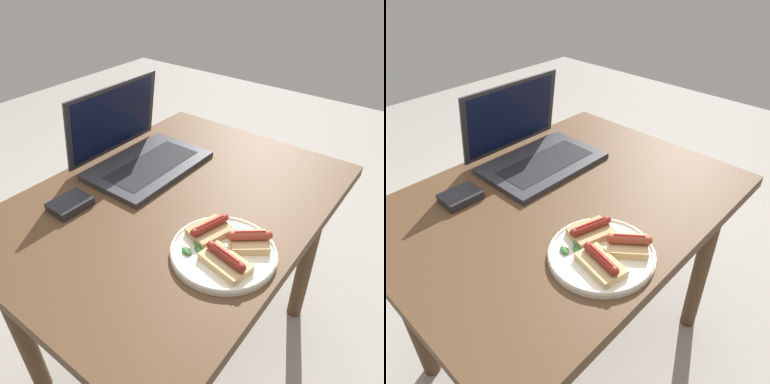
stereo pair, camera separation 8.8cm
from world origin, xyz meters
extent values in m
plane|color=#9E998E|center=(0.00, 0.00, 0.00)|extent=(6.00, 6.00, 0.00)
cube|color=#4C331E|center=(0.00, 0.00, 0.71)|extent=(1.02, 0.77, 0.04)
cylinder|color=#4C331E|center=(0.42, 0.30, 0.34)|extent=(0.06, 0.06, 0.69)
cylinder|color=#4C331E|center=(-0.42, 0.30, 0.34)|extent=(0.06, 0.06, 0.69)
cylinder|color=#4C331E|center=(0.42, -0.30, 0.34)|extent=(0.06, 0.06, 0.69)
cube|color=#2D2D33|center=(0.08, 0.17, 0.73)|extent=(0.38, 0.25, 0.02)
cube|color=black|center=(0.08, 0.16, 0.74)|extent=(0.31, 0.14, 0.00)
cube|color=#2D2D33|center=(0.08, 0.32, 0.86)|extent=(0.38, 0.05, 0.23)
cube|color=#0C1433|center=(0.08, 0.31, 0.86)|extent=(0.34, 0.04, 0.20)
cylinder|color=silver|center=(-0.11, -0.24, 0.73)|extent=(0.26, 0.26, 0.01)
torus|color=silver|center=(-0.11, -0.24, 0.74)|extent=(0.25, 0.25, 0.01)
cube|color=tan|center=(-0.06, -0.28, 0.75)|extent=(0.11, 0.12, 0.02)
cylinder|color=#9E3D28|center=(-0.06, -0.28, 0.77)|extent=(0.07, 0.08, 0.02)
sphere|color=#9E3D28|center=(-0.09, -0.24, 0.77)|extent=(0.02, 0.02, 0.02)
sphere|color=#9E3D28|center=(-0.03, -0.31, 0.77)|extent=(0.02, 0.02, 0.02)
cylinder|color=red|center=(-0.06, -0.28, 0.78)|extent=(0.05, 0.06, 0.01)
cube|color=tan|center=(-0.15, -0.27, 0.75)|extent=(0.09, 0.13, 0.02)
cylinder|color=maroon|center=(-0.15, -0.27, 0.77)|extent=(0.04, 0.10, 0.02)
sphere|color=maroon|center=(-0.16, -0.31, 0.77)|extent=(0.02, 0.02, 0.02)
sphere|color=maroon|center=(-0.14, -0.22, 0.77)|extent=(0.02, 0.02, 0.02)
cylinder|color=red|center=(-0.15, -0.27, 0.78)|extent=(0.02, 0.08, 0.01)
cube|color=tan|center=(-0.08, -0.18, 0.75)|extent=(0.12, 0.10, 0.02)
cylinder|color=maroon|center=(-0.08, -0.18, 0.76)|extent=(0.10, 0.05, 0.02)
sphere|color=maroon|center=(-0.03, -0.19, 0.76)|extent=(0.02, 0.02, 0.02)
sphere|color=maroon|center=(-0.13, -0.16, 0.76)|extent=(0.02, 0.02, 0.02)
cylinder|color=red|center=(-0.08, -0.18, 0.77)|extent=(0.08, 0.03, 0.01)
ellipsoid|color=#709E4C|center=(-0.13, -0.18, 0.74)|extent=(0.03, 0.03, 0.01)
ellipsoid|color=#2D662D|center=(-0.14, -0.19, 0.74)|extent=(0.03, 0.03, 0.01)
ellipsoid|color=#4C8E3D|center=(-0.13, -0.17, 0.74)|extent=(0.03, 0.03, 0.01)
ellipsoid|color=#2D662D|center=(-0.17, -0.17, 0.74)|extent=(0.03, 0.03, 0.01)
ellipsoid|color=#2D662D|center=(-0.13, -0.19, 0.74)|extent=(0.03, 0.04, 0.01)
ellipsoid|color=#4C8E3D|center=(-0.14, -0.18, 0.74)|extent=(0.02, 0.01, 0.01)
ellipsoid|color=#387A33|center=(-0.16, -0.20, 0.74)|extent=(0.02, 0.02, 0.01)
cube|color=#232328|center=(-0.21, 0.20, 0.74)|extent=(0.11, 0.09, 0.02)
camera|label=1|loc=(-0.68, -0.57, 1.36)|focal=35.00mm
camera|label=2|loc=(-0.62, -0.64, 1.36)|focal=35.00mm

